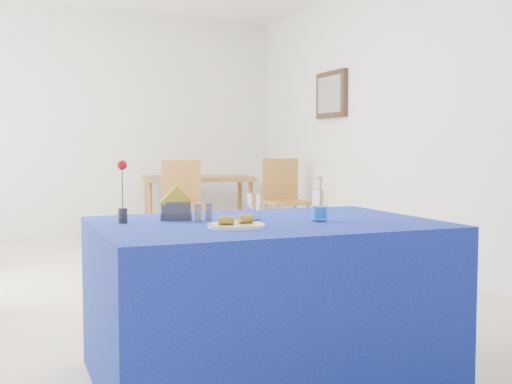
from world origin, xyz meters
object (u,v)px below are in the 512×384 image
water_bottle (319,206)px  oak_table (197,183)px  plate (236,225)px  chair_bg_left (182,198)px  chair_bg_right (284,195)px  blue_table (266,299)px

water_bottle → oak_table: 4.94m
plate → oak_table: bearing=75.4°
chair_bg_left → water_bottle: bearing=-86.9°
plate → chair_bg_left: bearing=78.0°
plate → chair_bg_right: bearing=63.1°
water_bottle → blue_table: bearing=162.7°
plate → chair_bg_right: chair_bg_right is taller
water_bottle → chair_bg_left: 4.14m
plate → oak_table: (1.29, 4.95, -0.09)m
blue_table → chair_bg_left: bearing=80.4°
water_bottle → oak_table: bearing=80.3°
oak_table → chair_bg_left: chair_bg_left is taller
blue_table → water_bottle: water_bottle is taller
water_bottle → oak_table: (0.84, 4.87, -0.15)m
plate → oak_table: plate is taller
chair_bg_left → chair_bg_right: 1.17m
blue_table → chair_bg_right: 4.32m
water_bottle → chair_bg_left: (0.44, 4.11, -0.27)m
plate → chair_bg_right: (2.06, 4.06, -0.20)m
oak_table → water_bottle: bearing=-99.7°
plate → oak_table: size_ratio=0.18×
blue_table → water_bottle: bearing=-17.3°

